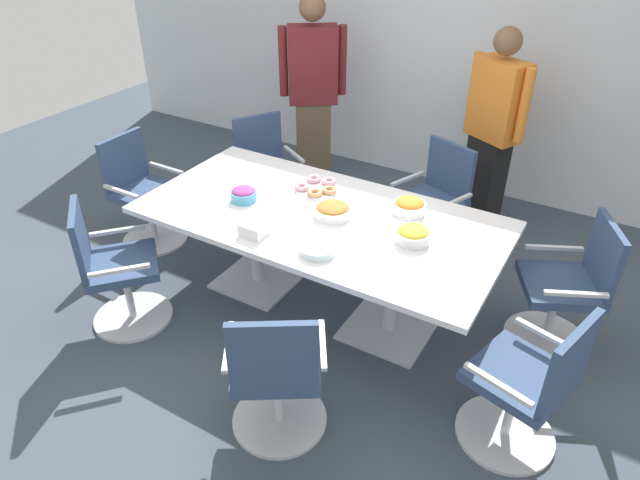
{
  "coord_description": "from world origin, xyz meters",
  "views": [
    {
      "loc": [
        1.65,
        -2.78,
        2.62
      ],
      "look_at": [
        0.0,
        0.0,
        0.55
      ],
      "focal_mm": 31.78,
      "sensor_mm": 36.0,
      "label": 1
    }
  ],
  "objects_px": {
    "donut_platter": "(317,187)",
    "plate_stack": "(318,249)",
    "conference_table": "(320,231)",
    "snack_bowl_chips_yellow": "(413,234)",
    "napkin_pile": "(255,228)",
    "snack_bowl_pretzels": "(333,210)",
    "snack_bowl_candy_mix": "(244,194)",
    "office_chair_6": "(433,207)",
    "person_standing_1": "(493,129)",
    "office_chair_3": "(277,377)",
    "office_chair_0": "(267,176)",
    "office_chair_1": "(143,197)",
    "office_chair_5": "(567,292)",
    "office_chair_2": "(115,273)",
    "person_standing_0": "(313,93)",
    "office_chair_4": "(527,389)",
    "snack_bowl_chips_orange": "(409,206)"
  },
  "relations": [
    {
      "from": "office_chair_6",
      "to": "snack_bowl_pretzels",
      "type": "xyz_separation_m",
      "value": [
        -0.33,
        -1.04,
        0.39
      ]
    },
    {
      "from": "office_chair_5",
      "to": "donut_platter",
      "type": "relative_size",
      "value": 2.83
    },
    {
      "from": "napkin_pile",
      "to": "snack_bowl_pretzels",
      "type": "bearing_deg",
      "value": 55.39
    },
    {
      "from": "office_chair_3",
      "to": "snack_bowl_pretzels",
      "type": "xyz_separation_m",
      "value": [
        -0.29,
        1.1,
        0.39
      ]
    },
    {
      "from": "office_chair_3",
      "to": "donut_platter",
      "type": "xyz_separation_m",
      "value": [
        -0.57,
        1.37,
        0.36
      ]
    },
    {
      "from": "snack_bowl_chips_orange",
      "to": "donut_platter",
      "type": "bearing_deg",
      "value": -178.02
    },
    {
      "from": "office_chair_2",
      "to": "office_chair_3",
      "type": "xyz_separation_m",
      "value": [
        1.46,
        -0.22,
        0.0
      ]
    },
    {
      "from": "office_chair_4",
      "to": "office_chair_6",
      "type": "bearing_deg",
      "value": 51.26
    },
    {
      "from": "person_standing_1",
      "to": "napkin_pile",
      "type": "bearing_deg",
      "value": 96.08
    },
    {
      "from": "office_chair_5",
      "to": "person_standing_0",
      "type": "xyz_separation_m",
      "value": [
        -2.57,
        1.14,
        0.54
      ]
    },
    {
      "from": "snack_bowl_pretzels",
      "to": "donut_platter",
      "type": "bearing_deg",
      "value": 135.71
    },
    {
      "from": "office_chair_0",
      "to": "napkin_pile",
      "type": "relative_size",
      "value": 5.81
    },
    {
      "from": "plate_stack",
      "to": "snack_bowl_chips_yellow",
      "type": "bearing_deg",
      "value": 42.79
    },
    {
      "from": "office_chair_6",
      "to": "person_standing_1",
      "type": "xyz_separation_m",
      "value": [
        0.21,
        0.66,
        0.47
      ]
    },
    {
      "from": "person_standing_1",
      "to": "conference_table",
      "type": "bearing_deg",
      "value": 97.84
    },
    {
      "from": "office_chair_3",
      "to": "person_standing_1",
      "type": "relative_size",
      "value": 0.54
    },
    {
      "from": "office_chair_4",
      "to": "office_chair_6",
      "type": "xyz_separation_m",
      "value": [
        -1.11,
        1.56,
        0.0
      ]
    },
    {
      "from": "conference_table",
      "to": "snack_bowl_chips_yellow",
      "type": "bearing_deg",
      "value": 0.69
    },
    {
      "from": "snack_bowl_pretzels",
      "to": "snack_bowl_candy_mix",
      "type": "xyz_separation_m",
      "value": [
        -0.63,
        -0.12,
        0.0
      ]
    },
    {
      "from": "snack_bowl_chips_orange",
      "to": "napkin_pile",
      "type": "relative_size",
      "value": 1.38
    },
    {
      "from": "person_standing_0",
      "to": "snack_bowl_chips_orange",
      "type": "xyz_separation_m",
      "value": [
        1.52,
        -1.28,
        -0.15
      ]
    },
    {
      "from": "office_chair_1",
      "to": "office_chair_4",
      "type": "height_order",
      "value": "same"
    },
    {
      "from": "person_standing_1",
      "to": "office_chair_0",
      "type": "bearing_deg",
      "value": 55.16
    },
    {
      "from": "person_standing_1",
      "to": "snack_bowl_pretzels",
      "type": "xyz_separation_m",
      "value": [
        -0.54,
        -1.71,
        -0.08
      ]
    },
    {
      "from": "office_chair_3",
      "to": "donut_platter",
      "type": "bearing_deg",
      "value": 79.81
    },
    {
      "from": "person_standing_1",
      "to": "plate_stack",
      "type": "distance_m",
      "value": 2.17
    },
    {
      "from": "person_standing_1",
      "to": "snack_bowl_chips_orange",
      "type": "xyz_separation_m",
      "value": [
        -0.13,
        -1.41,
        -0.08
      ]
    },
    {
      "from": "person_standing_0",
      "to": "office_chair_4",
      "type": "bearing_deg",
      "value": 105.83
    },
    {
      "from": "snack_bowl_candy_mix",
      "to": "office_chair_3",
      "type": "bearing_deg",
      "value": -46.63
    },
    {
      "from": "office_chair_3",
      "to": "napkin_pile",
      "type": "distance_m",
      "value": 0.97
    },
    {
      "from": "office_chair_1",
      "to": "napkin_pile",
      "type": "distance_m",
      "value": 1.59
    },
    {
      "from": "snack_bowl_chips_yellow",
      "to": "office_chair_1",
      "type": "bearing_deg",
      "value": 179.77
    },
    {
      "from": "conference_table",
      "to": "snack_bowl_candy_mix",
      "type": "bearing_deg",
      "value": -170.18
    },
    {
      "from": "office_chair_1",
      "to": "plate_stack",
      "type": "relative_size",
      "value": 4.21
    },
    {
      "from": "snack_bowl_candy_mix",
      "to": "conference_table",
      "type": "bearing_deg",
      "value": 9.82
    },
    {
      "from": "person_standing_1",
      "to": "office_chair_3",
      "type": "bearing_deg",
      "value": 112.45
    },
    {
      "from": "snack_bowl_pretzels",
      "to": "snack_bowl_chips_yellow",
      "type": "bearing_deg",
      "value": -1.89
    },
    {
      "from": "office_chair_6",
      "to": "donut_platter",
      "type": "xyz_separation_m",
      "value": [
        -0.61,
        -0.77,
        0.36
      ]
    },
    {
      "from": "office_chair_0",
      "to": "napkin_pile",
      "type": "bearing_deg",
      "value": 63.56
    },
    {
      "from": "person_standing_1",
      "to": "person_standing_0",
      "type": "bearing_deg",
      "value": 32.1
    },
    {
      "from": "donut_platter",
      "to": "plate_stack",
      "type": "xyz_separation_m",
      "value": [
        0.41,
        -0.69,
        0.0
      ]
    },
    {
      "from": "office_chair_5",
      "to": "plate_stack",
      "type": "xyz_separation_m",
      "value": [
        -1.33,
        -0.86,
        0.37
      ]
    },
    {
      "from": "office_chair_2",
      "to": "office_chair_3",
      "type": "height_order",
      "value": "same"
    },
    {
      "from": "person_standing_1",
      "to": "napkin_pile",
      "type": "height_order",
      "value": "person_standing_1"
    },
    {
      "from": "person_standing_0",
      "to": "napkin_pile",
      "type": "distance_m",
      "value": 2.18
    },
    {
      "from": "office_chair_2",
      "to": "snack_bowl_chips_yellow",
      "type": "height_order",
      "value": "office_chair_2"
    },
    {
      "from": "office_chair_3",
      "to": "snack_bowl_candy_mix",
      "type": "relative_size",
      "value": 5.03
    },
    {
      "from": "conference_table",
      "to": "snack_bowl_chips_yellow",
      "type": "height_order",
      "value": "snack_bowl_chips_yellow"
    },
    {
      "from": "office_chair_0",
      "to": "office_chair_6",
      "type": "height_order",
      "value": "same"
    },
    {
      "from": "conference_table",
      "to": "office_chair_1",
      "type": "height_order",
      "value": "office_chair_1"
    }
  ]
}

